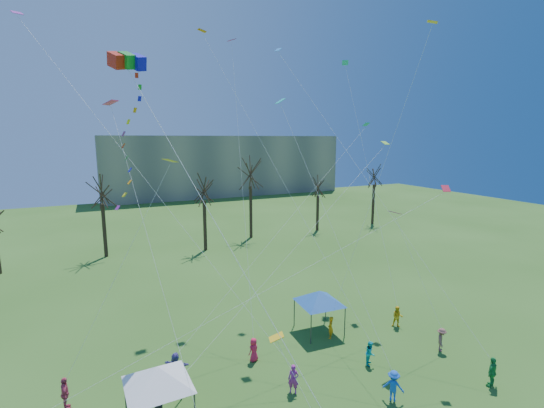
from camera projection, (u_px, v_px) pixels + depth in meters
name	position (u px, v px, depth m)	size (l,w,h in m)	color
distant_building	(224.00, 165.00, 98.34)	(60.00, 14.00, 15.00)	gray
bare_tree_row	(218.00, 191.00, 51.18)	(69.68, 9.59, 11.84)	black
big_box_kite	(135.00, 143.00, 20.53)	(4.06, 7.35, 21.11)	red
canopy_tent_white	(158.00, 376.00, 18.70)	(4.39, 4.39, 3.30)	#3F3F44
canopy_tent_blue	(319.00, 297.00, 28.16)	(4.27, 4.27, 3.21)	#3F3F44
festival_crowd	(279.00, 382.00, 21.27)	(25.83, 9.74, 1.84)	#C54018
small_kites_aloft	(266.00, 133.00, 26.18)	(27.61, 20.16, 32.91)	#F39E0C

